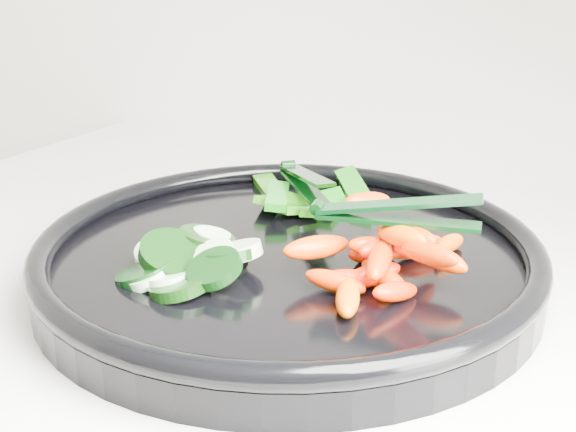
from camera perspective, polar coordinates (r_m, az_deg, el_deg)
The scene contains 6 objects.
veggie_tray at distance 0.59m, azimuth 0.00°, elevation -3.13°, with size 0.40×0.40×0.04m.
cucumber_pile at distance 0.57m, azimuth -7.23°, elevation -2.95°, with size 0.11×0.12×0.04m.
carrot_pile at distance 0.55m, azimuth 6.87°, elevation -2.83°, with size 0.13×0.16×0.05m.
pepper_pile at distance 0.68m, azimuth 1.35°, elevation 1.20°, with size 0.13×0.11×0.03m.
tong_carrot at distance 0.54m, azimuth 7.41°, elevation 0.29°, with size 0.11×0.05×0.02m.
tong_pepper at distance 0.67m, azimuth 1.19°, elevation 2.52°, with size 0.09×0.09×0.02m.
Camera 1 is at (-0.29, 1.21, 1.19)m, focal length 50.00 mm.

